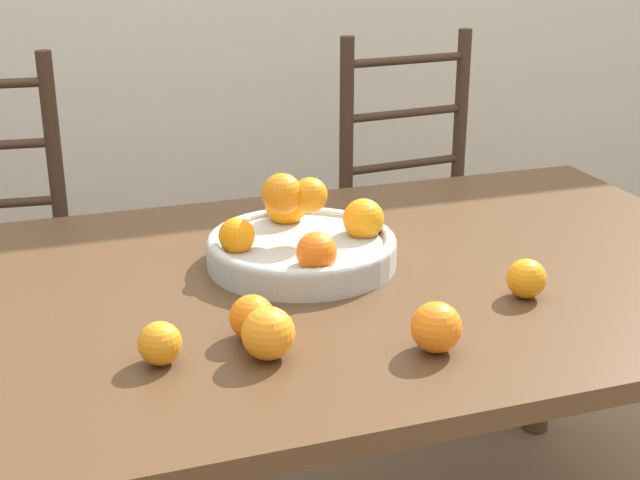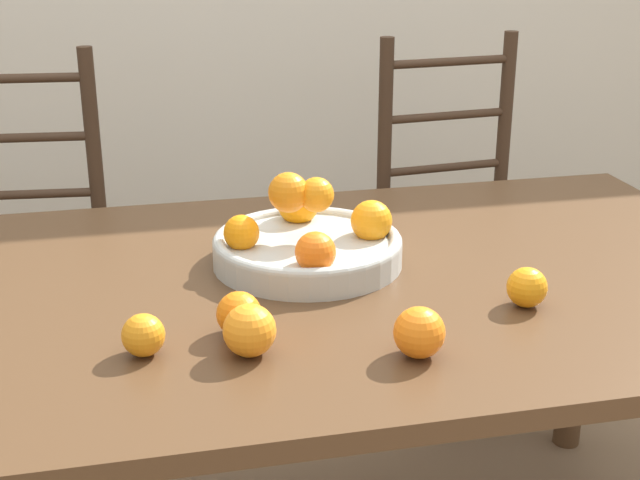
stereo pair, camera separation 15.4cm
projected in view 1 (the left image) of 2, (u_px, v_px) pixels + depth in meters
name	position (u px, v px, depth m)	size (l,w,h in m)	color
dining_table	(351.00, 318.00, 1.66)	(1.58, 1.00, 0.73)	#4C331E
fruit_bowl	(302.00, 241.00, 1.66)	(0.35, 0.35, 0.18)	#B2B7B2
orange_loose_0	(526.00, 279.00, 1.52)	(0.07, 0.07, 0.07)	orange
orange_loose_1	(252.00, 317.00, 1.37)	(0.07, 0.07, 0.07)	orange
orange_loose_2	(160.00, 343.00, 1.30)	(0.07, 0.07, 0.07)	orange
orange_loose_3	(436.00, 327.00, 1.33)	(0.08, 0.08, 0.08)	orange
orange_loose_4	(268.00, 333.00, 1.31)	(0.08, 0.08, 0.08)	orange
chair_right	(425.00, 227.00, 2.57)	(0.46, 0.44, 1.02)	#382619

